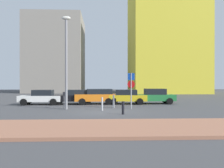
{
  "coord_description": "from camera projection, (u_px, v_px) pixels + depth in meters",
  "views": [
    {
      "loc": [
        -0.3,
        -17.48,
        2.11
      ],
      "look_at": [
        0.57,
        1.37,
        2.02
      ],
      "focal_mm": 38.32,
      "sensor_mm": 36.0,
      "label": 1
    }
  ],
  "objects": [
    {
      "name": "parked_car_green",
      "position": [
        153.0,
        96.0,
        24.06
      ],
      "size": [
        4.34,
        1.95,
        1.53
      ],
      "color": "#237238",
      "rests_on": "ground"
    },
    {
      "name": "parked_car_orange",
      "position": [
        98.0,
        96.0,
        23.76
      ],
      "size": [
        4.67,
        2.31,
        1.51
      ],
      "color": "orange",
      "rests_on": "ground"
    },
    {
      "name": "parked_car_yellow",
      "position": [
        125.0,
        97.0,
        23.79
      ],
      "size": [
        4.55,
        2.22,
        1.43
      ],
      "color": "gold",
      "rests_on": "ground"
    },
    {
      "name": "parked_car_white",
      "position": [
        41.0,
        97.0,
        23.11
      ],
      "size": [
        4.03,
        1.97,
        1.43
      ],
      "color": "white",
      "rests_on": "ground"
    },
    {
      "name": "sidewalk_brick",
      "position": [
        108.0,
        128.0,
        10.85
      ],
      "size": [
        40.0,
        4.31,
        0.14
      ],
      "primitive_type": "cube",
      "color": "#9E664C",
      "rests_on": "ground"
    },
    {
      "name": "ground_plane",
      "position": [
        105.0,
        112.0,
        17.48
      ],
      "size": [
        120.0,
        120.0,
        0.0
      ],
      "primitive_type": "plane",
      "color": "#424244"
    },
    {
      "name": "building_under_construction",
      "position": [
        57.0,
        55.0,
        54.15
      ],
      "size": [
        11.97,
        13.44,
        16.72
      ],
      "primitive_type": "cube",
      "color": "gray",
      "rests_on": "ground"
    },
    {
      "name": "traffic_bollard_far",
      "position": [
        123.0,
        108.0,
        15.98
      ],
      "size": [
        0.17,
        0.17,
        0.87
      ],
      "primitive_type": "cylinder",
      "color": "black",
      "rests_on": "ground"
    },
    {
      "name": "traffic_bollard_near",
      "position": [
        102.0,
        104.0,
        18.1
      ],
      "size": [
        0.13,
        0.13,
        1.03
      ],
      "primitive_type": "cylinder",
      "color": "#B7B7BC",
      "rests_on": "ground"
    },
    {
      "name": "parking_meter",
      "position": [
        64.0,
        98.0,
        19.6
      ],
      "size": [
        0.18,
        0.14,
        1.37
      ],
      "color": "#4C4C51",
      "rests_on": "ground"
    },
    {
      "name": "parking_sign_post",
      "position": [
        131.0,
        86.0,
        19.34
      ],
      "size": [
        0.59,
        0.16,
        2.92
      ],
      "color": "gray",
      "rests_on": "ground"
    },
    {
      "name": "traffic_bollard_mid",
      "position": [
        114.0,
        101.0,
        20.18
      ],
      "size": [
        0.14,
        0.14,
        1.1
      ],
      "primitive_type": "cylinder",
      "color": "#B7B7BC",
      "rests_on": "ground"
    },
    {
      "name": "street_lamp",
      "position": [
        66.0,
        55.0,
        19.0
      ],
      "size": [
        0.7,
        0.36,
        7.42
      ],
      "color": "gray",
      "rests_on": "ground"
    },
    {
      "name": "building_colorful_midrise",
      "position": [
        166.0,
        39.0,
        50.25
      ],
      "size": [
        14.71,
        12.95,
        22.54
      ],
      "primitive_type": "cube",
      "color": "gold",
      "rests_on": "ground"
    },
    {
      "name": "parked_car_black",
      "position": [
        74.0,
        97.0,
        23.65
      ],
      "size": [
        4.21,
        2.16,
        1.43
      ],
      "color": "black",
      "rests_on": "ground"
    }
  ]
}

